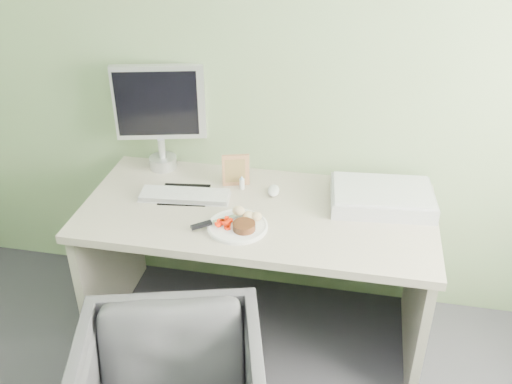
% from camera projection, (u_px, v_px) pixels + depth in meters
% --- Properties ---
extents(wall_back, '(3.50, 0.00, 3.50)m').
position_uv_depth(wall_back, '(273.00, 50.00, 2.59)').
color(wall_back, gray).
rests_on(wall_back, floor).
extents(desk, '(1.60, 0.75, 0.73)m').
position_uv_depth(desk, '(258.00, 241.00, 2.69)').
color(desk, '#BBB39C').
rests_on(desk, floor).
extents(plate, '(0.26, 0.26, 0.01)m').
position_uv_depth(plate, '(238.00, 226.00, 2.46)').
color(plate, white).
rests_on(plate, desk).
extents(steak, '(0.11, 0.11, 0.03)m').
position_uv_depth(steak, '(244.00, 226.00, 2.42)').
color(steak, black).
rests_on(steak, plate).
extents(potato_pile, '(0.11, 0.09, 0.06)m').
position_uv_depth(potato_pile, '(248.00, 214.00, 2.48)').
color(potato_pile, tan).
rests_on(potato_pile, plate).
extents(carrot_heap, '(0.08, 0.07, 0.04)m').
position_uv_depth(carrot_heap, '(226.00, 222.00, 2.44)').
color(carrot_heap, '#FD2505').
rests_on(carrot_heap, plate).
extents(steak_knife, '(0.20, 0.17, 0.02)m').
position_uv_depth(steak_knife, '(210.00, 223.00, 2.45)').
color(steak_knife, silver).
rests_on(steak_knife, plate).
extents(mousepad, '(0.25, 0.23, 0.00)m').
position_uv_depth(mousepad, '(185.00, 195.00, 2.70)').
color(mousepad, black).
rests_on(mousepad, desk).
extents(keyboard, '(0.42, 0.16, 0.02)m').
position_uv_depth(keyboard, '(185.00, 195.00, 2.67)').
color(keyboard, white).
rests_on(keyboard, desk).
extents(computer_mouse, '(0.07, 0.11, 0.03)m').
position_uv_depth(computer_mouse, '(274.00, 191.00, 2.70)').
color(computer_mouse, white).
rests_on(computer_mouse, desk).
extents(photo_frame, '(0.13, 0.05, 0.16)m').
position_uv_depth(photo_frame, '(236.00, 170.00, 2.74)').
color(photo_frame, '#A3714C').
rests_on(photo_frame, desk).
extents(eyedrop_bottle, '(0.02, 0.02, 0.07)m').
position_uv_depth(eyedrop_bottle, '(242.00, 183.00, 2.73)').
color(eyedrop_bottle, white).
rests_on(eyedrop_bottle, desk).
extents(scanner, '(0.49, 0.35, 0.07)m').
position_uv_depth(scanner, '(382.00, 198.00, 2.60)').
color(scanner, '#A2A3A8').
rests_on(scanner, desk).
extents(monitor, '(0.44, 0.17, 0.53)m').
position_uv_depth(monitor, '(160.00, 112.00, 2.79)').
color(monitor, silver).
rests_on(monitor, desk).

